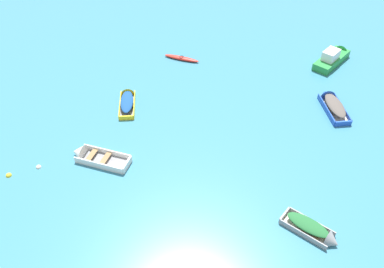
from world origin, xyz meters
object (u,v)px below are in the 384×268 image
Objects in this scene: kayak_red_back_row_right at (182,58)px; rowboat_yellow_near_left at (127,99)px; rowboat_grey_midfield_right at (316,232)px; rowboat_white_near_camera at (90,156)px; mooring_buoy_between_boats_left at (39,167)px; rowboat_blue_far_left at (331,102)px; motor_launch_green_cluster_outer at (334,57)px; mooring_buoy_between_boats_right at (9,176)px.

kayak_red_back_row_right is 8.35m from rowboat_yellow_near_left.
rowboat_white_near_camera is at bearing 167.45° from rowboat_grey_midfield_right.
mooring_buoy_between_boats_left is at bearing -112.73° from kayak_red_back_row_right.
rowboat_yellow_near_left is (-17.22, -2.90, -0.04)m from rowboat_blue_far_left.
rowboat_yellow_near_left is at bearing -149.85° from motor_launch_green_cluster_outer.
mooring_buoy_between_boats_left is (-3.29, -1.63, -0.24)m from rowboat_white_near_camera.
mooring_buoy_between_boats_right is at bearing -145.33° from mooring_buoy_between_boats_left.
kayak_red_back_row_right is (3.65, 14.92, -0.07)m from rowboat_white_near_camera.
mooring_buoy_between_boats_left is (-21.09, -11.68, -0.37)m from rowboat_blue_far_left.
rowboat_yellow_near_left is at bearing -170.46° from rowboat_blue_far_left.
rowboat_white_near_camera is at bearing -94.65° from rowboat_yellow_near_left.
rowboat_blue_far_left is 12.15× the size of mooring_buoy_between_boats_left.
rowboat_grey_midfield_right reaches higher than mooring_buoy_between_boats_right.
rowboat_grey_midfield_right is 0.82× the size of rowboat_blue_far_left.
kayak_red_back_row_right reaches higher than mooring_buoy_between_boats_left.
mooring_buoy_between_boats_left is at bearing -151.03° from rowboat_blue_far_left.
rowboat_yellow_near_left is 9.60m from mooring_buoy_between_boats_left.
rowboat_white_near_camera is 20.44m from rowboat_blue_far_left.
rowboat_yellow_near_left reaches higher than kayak_red_back_row_right.
rowboat_blue_far_left is 11.12× the size of mooring_buoy_between_boats_right.
motor_launch_green_cluster_outer is 28.89m from mooring_buoy_between_boats_left.
rowboat_grey_midfield_right is 9.07× the size of mooring_buoy_between_boats_right.
rowboat_white_near_camera reaches higher than mooring_buoy_between_boats_left.
rowboat_blue_far_left is (14.16, -4.87, 0.21)m from kayak_red_back_row_right.
rowboat_grey_midfield_right is 0.89× the size of rowboat_yellow_near_left.
rowboat_grey_midfield_right is 22.38m from kayak_red_back_row_right.
motor_launch_green_cluster_outer is at bearing 30.15° from rowboat_yellow_near_left.
rowboat_blue_far_left is (17.80, 10.04, 0.13)m from rowboat_white_near_camera.
motor_launch_green_cluster_outer is (0.57, 7.44, 0.16)m from rowboat_blue_far_left.
rowboat_blue_far_left reaches higher than mooring_buoy_between_boats_left.
rowboat_white_near_camera is at bearing -103.73° from kayak_red_back_row_right.
rowboat_blue_far_left reaches higher than rowboat_yellow_near_left.
rowboat_yellow_near_left is 10.18× the size of mooring_buoy_between_boats_right.
rowboat_white_near_camera is 10.90× the size of mooring_buoy_between_boats_right.
motor_launch_green_cluster_outer is 13.82× the size of mooring_buoy_between_boats_left.
rowboat_white_near_camera is at bearing 26.43° from mooring_buoy_between_boats_left.
kayak_red_back_row_right is 0.78× the size of rowboat_blue_far_left.
rowboat_white_near_camera is 25.36m from motor_launch_green_cluster_outer.
rowboat_blue_far_left is at bearing -94.35° from motor_launch_green_cluster_outer.
mooring_buoy_between_boats_right is at bearing -115.95° from kayak_red_back_row_right.
kayak_red_back_row_right is at bearing 76.27° from rowboat_white_near_camera.
rowboat_grey_midfield_right is at bearing -34.54° from rowboat_yellow_near_left.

